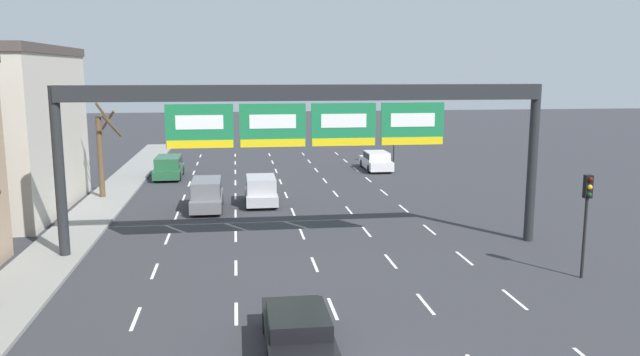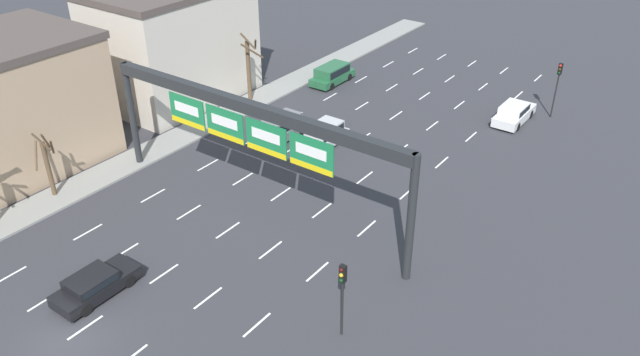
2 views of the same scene
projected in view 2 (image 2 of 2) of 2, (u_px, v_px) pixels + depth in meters
The scene contains 13 objects.
ground_plane at pixel (67, 340), 29.38m from camera, with size 220.00×220.00×0.00m, color #333338.
lane_dashes at pixel (256, 211), 38.80m from camera, with size 13.32×67.00×0.01m.
sign_gantry at pixel (248, 122), 35.55m from camera, with size 21.85×0.70×7.48m.
building_far at pixel (172, 43), 52.11m from camera, with size 8.89×12.49×9.48m.
suv_silver at pixel (324, 133), 46.04m from camera, with size 1.92×3.98×1.72m.
suv_green at pixel (332, 73), 56.65m from camera, with size 1.99×4.74×1.66m.
car_white at pixel (514, 113), 49.56m from camera, with size 1.94×4.81×1.53m.
suv_grey at pixel (282, 127), 46.91m from camera, with size 1.82×4.52×1.81m.
car_black at pixel (95, 284), 31.76m from camera, with size 1.91×4.47×1.32m.
traffic_light_near_gantry at pixel (342, 286), 28.19m from camera, with size 0.30×0.35×4.13m.
traffic_light_mid_block at pixel (558, 79), 49.09m from camera, with size 0.30×0.35×4.58m.
tree_bare_closest at pixel (249, 66), 51.96m from camera, with size 1.50×2.36×6.04m.
tree_bare_second at pixel (47, 163), 39.09m from camera, with size 1.62×1.63×4.68m.
Camera 2 is at (22.21, -10.38, 21.51)m, focal length 35.00 mm.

